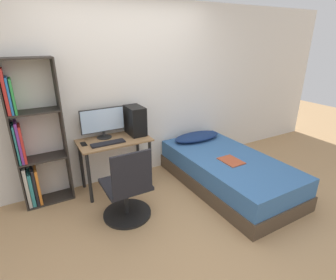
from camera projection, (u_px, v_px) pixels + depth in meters
The scene contains 12 objects.
ground_plane at pixel (182, 225), 3.00m from camera, with size 14.00×14.00×0.00m, color tan.
wall_back at pixel (128, 94), 3.73m from camera, with size 8.00×0.05×2.50m.
desk at pixel (115, 148), 3.58m from camera, with size 0.95×0.53×0.72m.
bookshelf at pixel (31, 145), 3.14m from camera, with size 0.58×0.28×1.81m.
office_chair at pixel (128, 193), 3.01m from camera, with size 0.57×0.57×0.91m.
bed at pixel (227, 171), 3.74m from camera, with size 1.07×2.04×0.45m.
pillow at pixel (197, 137), 4.25m from camera, with size 0.81×0.36×0.11m.
magazine at pixel (231, 161), 3.53m from camera, with size 0.24×0.32×0.01m.
monitor at pixel (103, 122), 3.53m from camera, with size 0.60×0.20×0.41m.
keyboard at pixel (108, 143), 3.39m from camera, with size 0.44×0.13×0.02m.
pc_tower at pixel (135, 120), 3.67m from camera, with size 0.21×0.35×0.40m.
phone at pixel (84, 144), 3.37m from camera, with size 0.07×0.14×0.01m.
Camera 1 is at (-1.35, -2.04, 2.01)m, focal length 28.00 mm.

